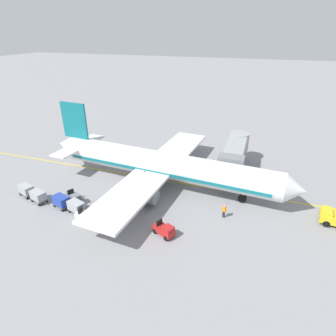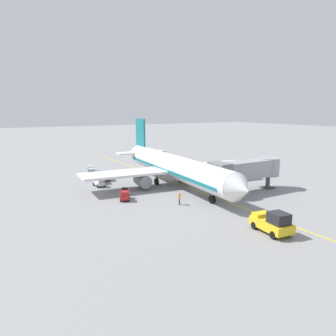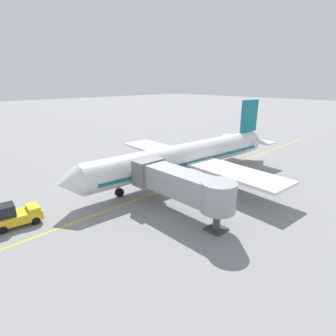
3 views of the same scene
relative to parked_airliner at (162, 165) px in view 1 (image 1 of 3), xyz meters
The scene contains 12 objects.
ground_plane 3.57m from the parked_airliner, 144.48° to the right, with size 400.00×400.00×0.00m, color gray.
gate_lead_in_line 3.56m from the parked_airliner, 144.48° to the right, with size 0.24×80.00×0.01m, color gold.
parked_airliner is the anchor object (origin of this frame).
jet_bridge 11.80m from the parked_airliner, 128.72° to the left, with size 12.71×3.50×4.98m.
baggage_tug_lead 12.45m from the parked_airliner, 27.27° to the right, with size 1.39×2.56×1.62m.
baggage_tug_trailing 11.39m from the parked_airliner, 20.96° to the left, with size 2.14×2.77×1.62m.
baggage_tug_spare 12.63m from the parked_airliner, 48.91° to the right, with size 2.26×2.77×1.62m.
baggage_cart_front 12.75m from the parked_airliner, 37.42° to the right, with size 1.92×2.97×1.58m.
baggage_cart_second_in_train 14.16m from the parked_airliner, 46.91° to the right, with size 1.92×2.97×1.58m.
baggage_cart_third_in_train 16.91m from the parked_airliner, 55.38° to the right, with size 1.92×2.97×1.58m.
baggage_cart_tail_end 18.78m from the parked_airliner, 61.86° to the right, with size 1.92×2.97×1.58m.
ground_crew_wing_walker 11.11m from the parked_airliner, 62.62° to the left, with size 0.42×0.68×1.69m.
Camera 1 is at (34.57, 13.19, 20.45)m, focal length 29.87 mm.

